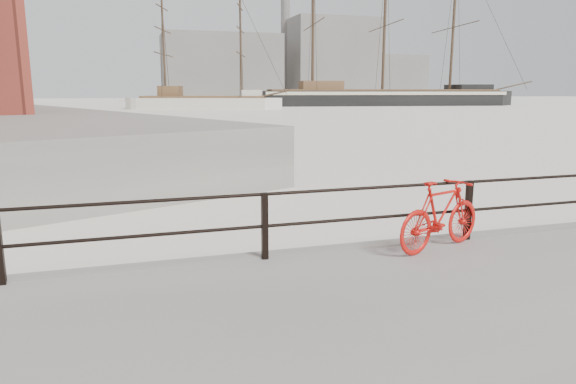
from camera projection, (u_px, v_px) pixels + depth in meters
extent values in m
plane|color=white|center=(459.00, 256.00, 8.84)|extent=(400.00, 400.00, 0.00)
imported|color=red|center=(441.00, 215.00, 8.00)|extent=(1.83, 0.86, 1.11)
cube|color=gray|center=(221.00, 68.00, 144.15)|extent=(32.00, 18.00, 18.00)
cube|color=gray|center=(330.00, 60.00, 158.30)|extent=(26.00, 20.00, 24.00)
cube|color=gray|center=(389.00, 78.00, 170.57)|extent=(20.00, 16.00, 14.00)
cylinder|color=gray|center=(285.00, 27.00, 157.31)|extent=(2.80, 2.80, 44.00)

